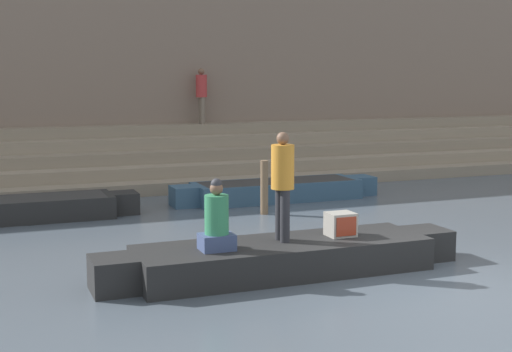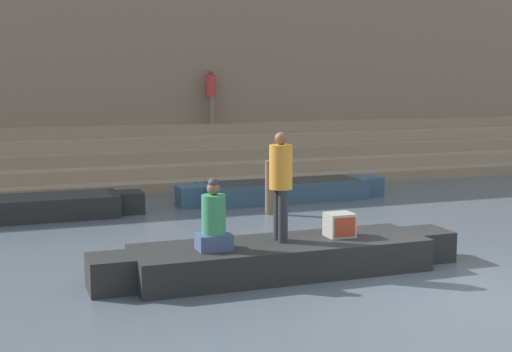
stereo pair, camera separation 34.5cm
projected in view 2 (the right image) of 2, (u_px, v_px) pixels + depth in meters
name	position (u px, v px, depth m)	size (l,w,h in m)	color
ground_plane	(446.00, 290.00, 10.52)	(120.00, 120.00, 0.00)	#4C5660
ghat_steps	(216.00, 160.00, 21.58)	(36.00, 3.73, 1.63)	gray
back_wall	(198.00, 43.00, 22.91)	(34.20, 1.28, 8.41)	#7F6B5B
rowboat_main	(281.00, 257.00, 11.34)	(6.06, 1.52, 0.51)	black
person_standing	(281.00, 179.00, 11.24)	(0.37, 0.37, 1.74)	#28282D
person_rowing	(214.00, 222.00, 10.75)	(0.51, 0.40, 1.10)	#3D4C75
tv_set	(340.00, 225.00, 11.67)	(0.44, 0.40, 0.39)	#9E998E
moored_boat_shore	(21.00, 208.00, 15.61)	(5.34, 1.27, 0.49)	black
moored_boat_distant	(283.00, 190.00, 18.03)	(5.46, 1.27, 0.49)	#33516B
mooring_post	(269.00, 187.00, 16.15)	(0.18, 0.18, 1.23)	brown
person_on_steps	(211.00, 92.00, 22.27)	(0.35, 0.35, 1.73)	#756656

